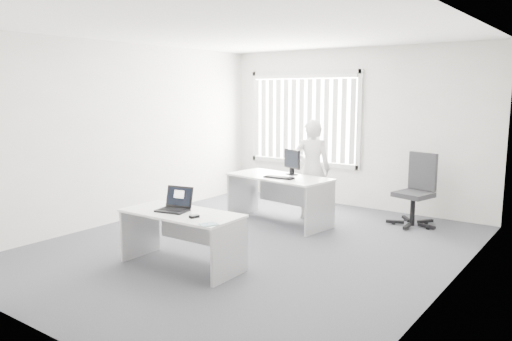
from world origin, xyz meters
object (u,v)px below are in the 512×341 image
Objects in this scene: office_chair at (415,203)px; monitor at (292,162)px; desk_far at (279,189)px; person at (312,169)px; desk_near at (182,227)px; laptop at (172,200)px.

office_chair is 2.79× the size of monitor.
monitor is at bearing -137.70° from office_chair.
person is (0.28, 0.53, 0.27)m from desk_far.
desk_near is 0.85× the size of desk_far.
person is at bearing -144.24° from office_chair.
monitor is at bearing 90.62° from desk_near.
desk_near is 4.12× the size of laptop.
laptop reaches higher than desk_near.
desk_far is at bearing -133.31° from office_chair.
desk_near is at bearing -64.86° from monitor.
person is at bearing 86.64° from desk_near.
monitor reaches higher than office_chair.
person is at bearing 74.20° from laptop.
desk_far is 1.53× the size of office_chair.
laptop is 2.62m from monitor.
desk_near is at bearing 64.15° from person.
person is (-1.50, -0.57, 0.46)m from office_chair.
laptop is 0.89× the size of monitor.
desk_far is at bearing 80.04° from laptop.
desk_far is 0.66m from person.
person is at bearing 69.47° from desk_far.
monitor is (0.09, 0.23, 0.41)m from desk_far.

